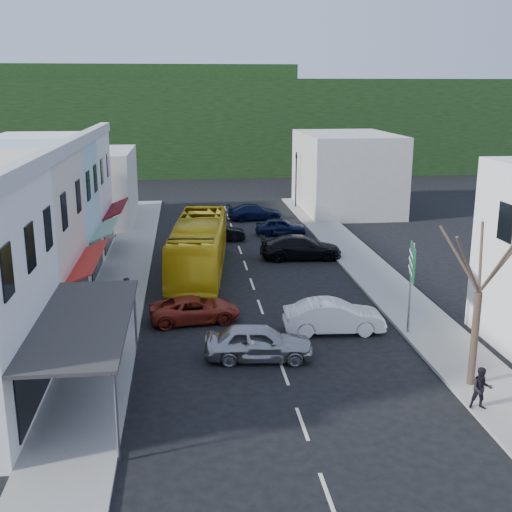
{
  "coord_description": "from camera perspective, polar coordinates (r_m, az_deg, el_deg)",
  "views": [
    {
      "loc": [
        -3.74,
        -27.22,
        11.04
      ],
      "look_at": [
        0.0,
        6.0,
        2.2
      ],
      "focal_mm": 45.0,
      "sensor_mm": 36.0,
      "label": 1
    }
  ],
  "objects": [
    {
      "name": "pedestrian_right",
      "position": [
        23.95,
        19.42,
        -10.88
      ],
      "size": [
        0.77,
        0.56,
        1.7
      ],
      "primitive_type": "imported",
      "rotation": [
        0.0,
        0.0,
        -0.18
      ],
      "color": "black",
      "rests_on": "sidewalk_right"
    },
    {
      "name": "car_red",
      "position": [
        31.23,
        -5.44,
        -4.59
      ],
      "size": [
        4.81,
        2.48,
        1.4
      ],
      "primitive_type": "imported",
      "rotation": [
        0.0,
        0.0,
        1.7
      ],
      "color": "maroon",
      "rests_on": "ground"
    },
    {
      "name": "ground",
      "position": [
        29.61,
        1.31,
        -7.08
      ],
      "size": [
        120.0,
        120.0,
        0.0
      ],
      "primitive_type": "plane",
      "color": "black",
      "rests_on": "ground"
    },
    {
      "name": "bus",
      "position": [
        39.05,
        -5.1,
        0.69
      ],
      "size": [
        3.7,
        11.8,
        3.1
      ],
      "primitive_type": "imported",
      "rotation": [
        0.0,
        0.0,
        -0.1
      ],
      "color": "yellow",
      "rests_on": "ground"
    },
    {
      "name": "distant_block_right",
      "position": [
        59.57,
        8.03,
        7.4
      ],
      "size": [
        8.0,
        12.0,
        7.0
      ],
      "primitive_type": "cube",
      "color": "#B7B2A8",
      "rests_on": "ground"
    },
    {
      "name": "shopfront_row",
      "position": [
        34.12,
        -21.15,
        1.89
      ],
      "size": [
        8.25,
        30.0,
        8.0
      ],
      "color": "silver",
      "rests_on": "ground"
    },
    {
      "name": "street_tree",
      "position": [
        24.77,
        19.19,
        -3.08
      ],
      "size": [
        3.92,
        3.92,
        7.56
      ],
      "primitive_type": null,
      "rotation": [
        0.0,
        0.0,
        -0.35
      ],
      "color": "#392A20",
      "rests_on": "ground"
    },
    {
      "name": "distant_block_left",
      "position": [
        55.43,
        -15.0,
        5.97
      ],
      "size": [
        8.0,
        10.0,
        6.0
      ],
      "primitive_type": "cube",
      "color": "#B7B2A8",
      "rests_on": "ground"
    },
    {
      "name": "car_black_near",
      "position": [
        42.44,
        3.99,
        0.67
      ],
      "size": [
        4.56,
        1.99,
        1.4
      ],
      "primitive_type": "imported",
      "rotation": [
        0.0,
        0.0,
        1.54
      ],
      "color": "black",
      "rests_on": "ground"
    },
    {
      "name": "car_navy_far",
      "position": [
        54.92,
        -0.1,
        3.96
      ],
      "size": [
        4.66,
        2.28,
        1.4
      ],
      "primitive_type": "imported",
      "rotation": [
        0.0,
        0.0,
        1.67
      ],
      "color": "black",
      "rests_on": "ground"
    },
    {
      "name": "car_silver",
      "position": [
        26.9,
        0.26,
        -7.79
      ],
      "size": [
        4.55,
        2.22,
        1.4
      ],
      "primitive_type": "imported",
      "rotation": [
        0.0,
        0.0,
        1.47
      ],
      "color": "#A2A2A6",
      "rests_on": "ground"
    },
    {
      "name": "car_black_far",
      "position": [
        47.37,
        -3.4,
        2.18
      ],
      "size": [
        4.43,
        1.87,
        1.4
      ],
      "primitive_type": "imported",
      "rotation": [
        0.0,
        0.0,
        1.59
      ],
      "color": "black",
      "rests_on": "ground"
    },
    {
      "name": "sidewalk_right",
      "position": [
        40.39,
        9.99,
        -1.17
      ],
      "size": [
        3.0,
        52.0,
        0.15
      ],
      "primitive_type": "cube",
      "color": "gray",
      "rests_on": "ground"
    },
    {
      "name": "hillside",
      "position": [
        92.44,
        -5.11,
        12.08
      ],
      "size": [
        80.0,
        26.0,
        14.0
      ],
      "color": "black",
      "rests_on": "ground"
    },
    {
      "name": "car_white",
      "position": [
        29.98,
        6.92,
        -5.48
      ],
      "size": [
        4.47,
        1.98,
        1.4
      ],
      "primitive_type": "imported",
      "rotation": [
        0.0,
        0.0,
        1.53
      ],
      "color": "white",
      "rests_on": "ground"
    },
    {
      "name": "pedestrian_left",
      "position": [
        32.55,
        -11.28,
        -3.45
      ],
      "size": [
        0.43,
        0.62,
        1.7
      ],
      "primitive_type": "imported",
      "rotation": [
        0.0,
        0.0,
        1.62
      ],
      "color": "black",
      "rests_on": "sidewalk_left"
    },
    {
      "name": "sidewalk_left",
      "position": [
        38.98,
        -11.7,
        -1.84
      ],
      "size": [
        3.0,
        52.0,
        0.15
      ],
      "primitive_type": "cube",
      "color": "gray",
      "rests_on": "ground"
    },
    {
      "name": "traffic_signal",
      "position": [
        60.09,
        3.58,
        6.73
      ],
      "size": [
        0.57,
        1.07,
        5.24
      ],
      "primitive_type": null,
      "rotation": [
        0.0,
        0.0,
        3.12
      ],
      "color": "black",
      "rests_on": "ground"
    },
    {
      "name": "direction_sign",
      "position": [
        29.77,
        13.58,
        -2.94
      ],
      "size": [
        1.16,
        2.06,
        4.35
      ],
      "primitive_type": null,
      "rotation": [
        0.0,
        0.0,
        -0.25
      ],
      "color": "#105E2C",
      "rests_on": "ground"
    },
    {
      "name": "car_navy_mid",
      "position": [
        49.17,
        2.23,
        2.66
      ],
      "size": [
        4.56,
        2.24,
        1.4
      ],
      "primitive_type": "imported",
      "rotation": [
        0.0,
        0.0,
        1.47
      ],
      "color": "black",
      "rests_on": "ground"
    }
  ]
}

